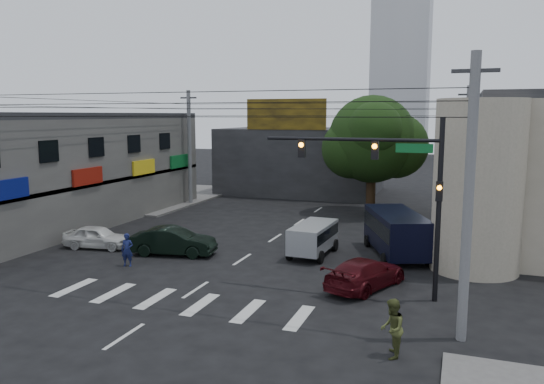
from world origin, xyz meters
The scene contains 19 objects.
ground centered at (0.00, 0.00, 0.00)m, with size 160.00×160.00×0.00m, color black.
sidewalk_far_left centered at (-18.00, 18.00, 0.07)m, with size 16.00×16.00×0.15m, color #514F4C.
building_left centered at (-18.00, 6.00, 3.50)m, with size 14.00×24.00×7.00m, color #4D4B48.
corner_column centered at (11.00, 4.00, 4.00)m, with size 4.00×4.00×8.00m, color gray.
building_far centered at (-4.00, 26.00, 3.00)m, with size 14.00×10.00×6.00m, color #232326.
billboard centered at (-4.00, 21.10, 7.30)m, with size 7.00×0.30×2.60m, color olive.
tower_distant centered at (0.00, 70.00, 22.00)m, with size 9.00×9.00×44.00m, color silver.
street_tree centered at (4.00, 17.00, 5.47)m, with size 6.40×6.40×8.70m.
traffic_gantry centered at (7.82, -1.00, 4.83)m, with size 7.10×0.35×7.20m.
utility_pole_near_right centered at (10.50, -4.50, 4.60)m, with size 0.32×0.32×9.20m, color #59595B.
utility_pole_far_left centered at (-10.50, 16.00, 4.60)m, with size 0.32×0.32×9.20m, color #59595B.
utility_pole_far_right centered at (10.50, 16.00, 4.60)m, with size 0.32×0.32×9.20m, color #59595B.
dark_sedan centered at (-3.74, 1.63, 0.73)m, with size 4.61×2.31×1.45m, color black.
white_compact centered at (-8.43, 1.48, 0.62)m, with size 3.85×2.04×1.25m, color silver.
maroon_sedan centered at (6.64, -0.34, 0.64)m, with size 3.34×4.75×1.28m, color #3D080D.
silver_minivan centered at (3.17, 3.99, 0.83)m, with size 1.79×3.92×1.66m, color #9DA0A4, non-canonical shape.
navy_van centered at (7.23, 5.44, 1.13)m, with size 4.11×6.05×2.26m, color black, non-canonical shape.
traffic_officer centered at (-4.77, -0.96, 0.81)m, with size 0.66×0.52×1.61m, color #151C4B.
pedestrian_olive centered at (8.51, -6.55, 0.91)m, with size 0.74×0.92×1.82m, color #424921.
Camera 1 is at (10.24, -22.03, 7.29)m, focal length 35.00 mm.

